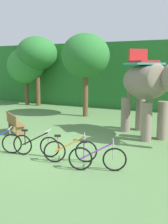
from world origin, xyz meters
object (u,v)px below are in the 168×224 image
at_px(bike_orange, 70,151).
at_px(tree_center, 85,56).
at_px(tree_right, 37,54).
at_px(tree_center_right, 26,66).
at_px(elephant, 148,86).
at_px(bike_purple, 97,158).
at_px(wooden_bench, 14,123).
at_px(bike_black, 36,145).

bearing_deg(bike_orange, tree_center, 113.01).
bearing_deg(bike_orange, tree_right, 130.30).
bearing_deg(tree_center_right, tree_center, -20.66).
xyz_separation_m(elephant, bike_purple, (-0.31, -4.56, -1.82)).
relative_size(tree_center_right, bike_orange, 2.84).
bearing_deg(tree_right, wooden_bench, -61.04).
relative_size(tree_right, bike_black, 3.08).
distance_m(tree_right, bike_purple, 14.42).
height_order(tree_center, bike_orange, tree_center).
relative_size(elephant, bike_purple, 2.37).
bearing_deg(elephant, bike_purple, -93.93).
bearing_deg(tree_center, elephant, -35.36).
bearing_deg(bike_black, elephant, 57.28).
relative_size(tree_center_right, bike_purple, 2.75).
distance_m(tree_center, elephant, 5.78).
xyz_separation_m(tree_center_right, bike_black, (8.12, -9.87, -2.63)).
distance_m(tree_center_right, tree_center, 6.74).
relative_size(tree_center_right, tree_center, 0.89).
bearing_deg(tree_center_right, bike_orange, -46.24).
xyz_separation_m(tree_center, bike_purple, (4.26, -7.80, -3.21)).
bearing_deg(elephant, bike_orange, -107.76).
bearing_deg(tree_center_right, tree_right, 4.08).
relative_size(tree_center_right, bike_black, 2.60).
bearing_deg(tree_right, bike_purple, -47.10).
relative_size(bike_black, bike_orange, 1.09).
xyz_separation_m(tree_right, elephant, (9.83, -5.69, -1.69)).
height_order(tree_right, bike_black, tree_right).
distance_m(tree_center, wooden_bench, 6.22).
bearing_deg(tree_center_right, bike_purple, -43.97).
bearing_deg(bike_purple, tree_right, 132.90).
relative_size(elephant, wooden_bench, 2.55).
height_order(tree_center_right, bike_black, tree_center_right).
height_order(tree_center_right, wooden_bench, tree_center_right).
distance_m(tree_center_right, wooden_bench, 9.66).
height_order(tree_center_right, bike_purple, tree_center_right).
relative_size(bike_orange, bike_purple, 0.97).
bearing_deg(bike_orange, wooden_bench, 151.80).
height_order(tree_center, elephant, tree_center).
height_order(tree_center_right, tree_right, tree_right).
relative_size(tree_right, elephant, 1.37).
relative_size(tree_right, wooden_bench, 3.51).
xyz_separation_m(bike_orange, wooden_bench, (-4.18, 2.24, 0.09)).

